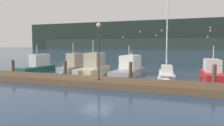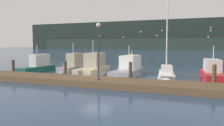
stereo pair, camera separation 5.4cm
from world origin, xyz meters
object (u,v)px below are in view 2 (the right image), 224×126
(motorboat_berth_1, at_px, (38,68))
(motorboat_berth_2, at_px, (73,68))
(motorboat_berth_6, at_px, (213,77))
(dock_lamppost, at_px, (99,42))
(sailboat_berth_5, at_px, (166,77))
(motorboat_berth_3, at_px, (93,70))
(motorboat_berth_4, at_px, (129,72))
(channel_buoy, at_px, (132,59))

(motorboat_berth_1, xyz_separation_m, motorboat_berth_2, (3.61, 1.79, -0.01))
(motorboat_berth_1, distance_m, motorboat_berth_6, 18.08)
(motorboat_berth_6, xyz_separation_m, dock_lamppost, (-8.04, -5.41, 2.93))
(motorboat_berth_6, height_order, dock_lamppost, dock_lamppost)
(motorboat_berth_1, relative_size, sailboat_berth_5, 0.61)
(motorboat_berth_2, bearing_deg, motorboat_berth_3, -27.26)
(motorboat_berth_4, bearing_deg, motorboat_berth_1, -176.22)
(motorboat_berth_2, xyz_separation_m, channel_buoy, (3.56, 11.97, 0.40))
(channel_buoy, bearing_deg, dock_lamppost, -81.46)
(motorboat_berth_1, height_order, motorboat_berth_2, motorboat_berth_2)
(motorboat_berth_1, bearing_deg, motorboat_berth_6, 0.28)
(dock_lamppost, bearing_deg, motorboat_berth_1, 152.08)
(motorboat_berth_1, distance_m, motorboat_berth_2, 4.03)
(motorboat_berth_4, relative_size, channel_buoy, 3.29)
(motorboat_berth_3, relative_size, channel_buoy, 2.98)
(motorboat_berth_4, bearing_deg, channel_buoy, 104.56)
(dock_lamppost, bearing_deg, motorboat_berth_6, 33.91)
(sailboat_berth_5, height_order, channel_buoy, sailboat_berth_5)
(motorboat_berth_3, distance_m, sailboat_berth_5, 7.33)
(channel_buoy, bearing_deg, motorboat_berth_4, -75.44)
(motorboat_berth_3, bearing_deg, motorboat_berth_1, -179.53)
(motorboat_berth_6, bearing_deg, motorboat_berth_2, 173.29)
(channel_buoy, bearing_deg, motorboat_berth_3, -90.83)
(motorboat_berth_6, distance_m, dock_lamppost, 10.12)
(motorboat_berth_6, bearing_deg, channel_buoy, 128.59)
(motorboat_berth_2, xyz_separation_m, motorboat_berth_3, (3.37, -1.73, 0.11))
(motorboat_berth_3, xyz_separation_m, motorboat_berth_6, (11.11, 0.03, -0.15))
(motorboat_berth_3, relative_size, sailboat_berth_5, 0.66)
(motorboat_berth_3, distance_m, channel_buoy, 13.71)
(motorboat_berth_1, relative_size, dock_lamppost, 1.29)
(dock_lamppost, bearing_deg, motorboat_berth_4, 84.99)
(motorboat_berth_2, distance_m, channel_buoy, 12.49)
(motorboat_berth_1, xyz_separation_m, motorboat_berth_6, (18.08, 0.09, -0.05))
(motorboat_berth_1, xyz_separation_m, dock_lamppost, (10.04, -5.32, 2.87))
(motorboat_berth_3, xyz_separation_m, channel_buoy, (0.20, 13.70, 0.29))
(motorboat_berth_4, relative_size, sailboat_berth_5, 0.73)
(motorboat_berth_6, bearing_deg, sailboat_berth_5, -177.76)
(motorboat_berth_2, bearing_deg, dock_lamppost, -47.87)
(motorboat_berth_1, xyz_separation_m, motorboat_berth_3, (6.97, 0.06, 0.10))
(motorboat_berth_3, relative_size, dock_lamppost, 1.41)
(motorboat_berth_2, relative_size, dock_lamppost, 1.19)
(motorboat_berth_6, bearing_deg, motorboat_berth_4, 175.35)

